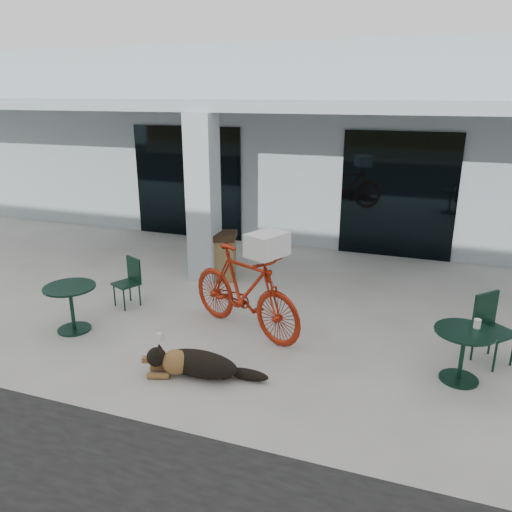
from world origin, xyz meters
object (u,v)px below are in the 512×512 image
at_px(cafe_table_near, 72,308).
at_px(dog, 199,362).
at_px(cafe_chair_near, 126,283).
at_px(trash_receptacle, 222,256).
at_px(cafe_chair_far_a, 495,331).
at_px(cafe_table_far, 462,356).
at_px(bicycle, 244,291).

bearing_deg(cafe_table_near, dog, -12.88).
xyz_separation_m(dog, cafe_chair_near, (-2.11, 1.60, 0.21)).
bearing_deg(trash_receptacle, cafe_chair_far_a, -20.57).
bearing_deg(cafe_table_near, trash_receptacle, 65.87).
height_order(cafe_table_near, cafe_chair_far_a, cafe_chair_far_a).
relative_size(cafe_table_far, trash_receptacle, 0.79).
relative_size(bicycle, cafe_table_far, 2.96).
xyz_separation_m(dog, cafe_table_near, (-2.37, 0.54, 0.16)).
bearing_deg(cafe_table_far, cafe_chair_near, 173.57).
height_order(bicycle, dog, bicycle).
distance_m(bicycle, trash_receptacle, 2.31).
xyz_separation_m(cafe_chair_near, cafe_chair_far_a, (5.65, 0.00, 0.06)).
distance_m(cafe_chair_near, trash_receptacle, 2.01).
xyz_separation_m(cafe_chair_near, trash_receptacle, (1.00, 1.75, 0.05)).
height_order(bicycle, trash_receptacle, bicycle).
bearing_deg(cafe_chair_far_a, bicycle, 136.61).
height_order(cafe_chair_near, trash_receptacle, trash_receptacle).
bearing_deg(cafe_table_near, cafe_table_far, 4.87).
bearing_deg(dog, bicycle, 67.84).
bearing_deg(cafe_table_far, dog, -162.07).
distance_m(bicycle, cafe_chair_near, 2.23).
bearing_deg(cafe_chair_far_a, cafe_table_near, 143.24).
xyz_separation_m(cafe_table_far, trash_receptacle, (-4.23, 2.34, 0.12)).
bearing_deg(dog, cafe_table_near, 148.70).
bearing_deg(cafe_table_far, trash_receptacle, 151.09).
relative_size(cafe_table_near, trash_receptacle, 0.82).
xyz_separation_m(bicycle, cafe_chair_far_a, (3.44, 0.21, -0.18)).
distance_m(bicycle, cafe_table_near, 2.62).
bearing_deg(cafe_chair_far_a, cafe_chair_near, 133.09).
height_order(dog, cafe_table_far, cafe_table_far).
xyz_separation_m(cafe_chair_near, cafe_table_far, (5.23, -0.59, -0.07)).
relative_size(cafe_chair_far_a, trash_receptacle, 1.02).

